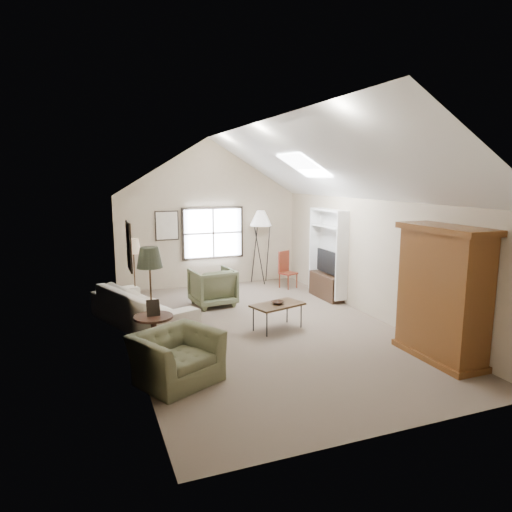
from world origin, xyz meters
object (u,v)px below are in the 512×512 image
object	(u,v)px
armchair_near	(176,357)
coffee_table	(278,317)
sofa	(142,307)
side_table	(154,335)
armoire	(443,294)
armchair_far	(213,287)
side_chair	(288,270)

from	to	relation	value
armchair_near	coffee_table	world-z (taller)	armchair_near
sofa	side_table	xyz separation A→B (m)	(0.00, -1.60, -0.05)
armchair_near	coffee_table	bearing A→B (deg)	8.12
armoire	armchair_near	xyz separation A→B (m)	(-4.24, 0.68, -0.73)
sofa	coffee_table	distance (m)	2.74
armoire	side_table	size ratio (longest dim) A/B	3.33
armchair_near	armchair_far	size ratio (longest dim) A/B	1.19
sofa	side_table	world-z (taller)	sofa
armoire	armchair_far	world-z (taller)	armoire
armchair_near	coffee_table	distance (m)	2.81
armchair_near	armchair_far	world-z (taller)	armchair_far
armchair_near	side_chair	bearing A→B (deg)	22.96
coffee_table	side_chair	distance (m)	3.43
armchair_near	coffee_table	size ratio (longest dim) A/B	1.13
armoire	armchair_near	world-z (taller)	armoire
coffee_table	side_table	size ratio (longest dim) A/B	1.53
side_table	armchair_near	bearing A→B (deg)	-83.32
armoire	side_chair	distance (m)	5.32
armchair_near	side_chair	world-z (taller)	side_chair
armchair_near	side_table	xyz separation A→B (m)	(-0.14, 1.21, -0.04)
sofa	armchair_far	bearing A→B (deg)	-84.05
armoire	side_table	distance (m)	4.83
coffee_table	side_chair	bearing A→B (deg)	61.61
armchair_far	side_chair	bearing A→B (deg)	-165.60
side_chair	armoire	bearing A→B (deg)	-108.02
coffee_table	armoire	bearing A→B (deg)	-49.70
armoire	coffee_table	bearing A→B (deg)	130.30
sofa	coffee_table	world-z (taller)	sofa
side_table	side_chair	world-z (taller)	side_chair
armchair_near	side_chair	size ratio (longest dim) A/B	1.14
armoire	sofa	world-z (taller)	armoire
armoire	armchair_far	bearing A→B (deg)	121.17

